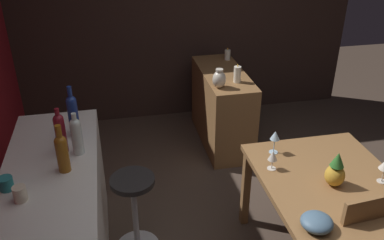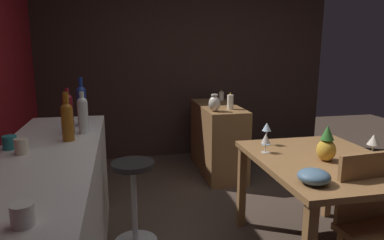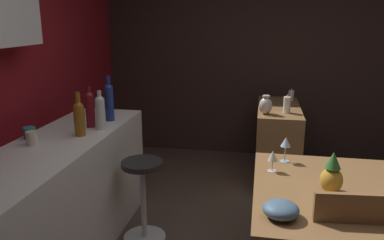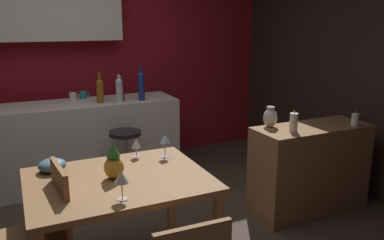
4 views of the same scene
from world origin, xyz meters
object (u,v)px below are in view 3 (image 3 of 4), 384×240
(wine_bottle_ruby, at_px, (90,108))
(dining_table, at_px, (330,204))
(wine_glass_right, at_px, (286,143))
(pineapple_centerpiece, at_px, (332,175))
(bar_stool, at_px, (143,199))
(wine_glass_left, at_px, (273,157))
(cup_teal, at_px, (30,133))
(wine_bottle_cobalt, at_px, (109,100))
(vase_ceramic_ivory, at_px, (266,105))
(pillar_candle_short, at_px, (291,95))
(wine_bottle_clear, at_px, (100,111))
(fruit_bowl, at_px, (281,209))
(cup_cream, at_px, (32,138))
(pillar_candle_tall, at_px, (287,105))
(sideboard_cabinet, at_px, (277,143))
(wine_bottle_amber, at_px, (79,117))

(wine_bottle_ruby, bearing_deg, dining_table, -106.00)
(wine_glass_right, relative_size, pineapple_centerpiece, 0.73)
(bar_stool, distance_m, wine_glass_left, 1.09)
(wine_bottle_ruby, height_order, cup_teal, wine_bottle_ruby)
(wine_bottle_cobalt, xyz_separation_m, vase_ceramic_ivory, (0.79, -1.29, -0.17))
(cup_teal, xyz_separation_m, pillar_candle_short, (2.08, -1.95, -0.06))
(wine_bottle_cobalt, bearing_deg, bar_stool, -129.45)
(bar_stool, distance_m, wine_bottle_clear, 0.76)
(bar_stool, height_order, wine_bottle_ruby, wine_bottle_ruby)
(fruit_bowl, relative_size, vase_ceramic_ivory, 1.00)
(dining_table, distance_m, pillar_candle_short, 2.23)
(wine_glass_left, bearing_deg, cup_cream, 97.57)
(wine_bottle_cobalt, distance_m, vase_ceramic_ivory, 1.52)
(pillar_candle_tall, bearing_deg, vase_ceramic_ivory, 114.11)
(wine_bottle_clear, bearing_deg, fruit_bowl, -122.05)
(wine_bottle_clear, relative_size, cup_cream, 2.71)
(dining_table, relative_size, fruit_bowl, 6.22)
(pillar_candle_short, bearing_deg, pineapple_centerpiece, -177.80)
(dining_table, bearing_deg, sideboard_cabinet, 7.40)
(pineapple_centerpiece, bearing_deg, pillar_candle_short, 2.20)
(sideboard_cabinet, height_order, fruit_bowl, fruit_bowl)
(wine_bottle_ruby, xyz_separation_m, pillar_candle_tall, (1.09, -1.57, -0.15))
(wine_bottle_amber, bearing_deg, bar_stool, -71.41)
(wine_bottle_amber, height_order, cup_cream, wine_bottle_amber)
(wine_bottle_clear, bearing_deg, pillar_candle_tall, -52.26)
(wine_glass_right, bearing_deg, pillar_candle_short, -4.92)
(bar_stool, relative_size, wine_glass_left, 4.62)
(wine_bottle_clear, height_order, cup_teal, wine_bottle_clear)
(bar_stool, xyz_separation_m, vase_ceramic_ivory, (1.09, -0.92, 0.55))
(wine_bottle_clear, distance_m, pillar_candle_short, 2.35)
(wine_bottle_clear, bearing_deg, sideboard_cabinet, -44.92)
(bar_stool, distance_m, pillar_candle_tall, 1.72)
(pineapple_centerpiece, relative_size, cup_cream, 2.24)
(wine_glass_left, xyz_separation_m, wine_bottle_cobalt, (0.48, 1.33, 0.23))
(bar_stool, bearing_deg, wine_bottle_clear, 81.91)
(wine_bottle_cobalt, height_order, cup_teal, wine_bottle_cobalt)
(pineapple_centerpiece, relative_size, wine_bottle_clear, 0.83)
(pillar_candle_short, bearing_deg, wine_glass_right, 175.08)
(wine_glass_left, distance_m, wine_bottle_clear, 1.33)
(pineapple_centerpiece, xyz_separation_m, cup_teal, (0.16, 2.04, 0.10))
(bar_stool, bearing_deg, wine_bottle_ruby, 77.99)
(wine_bottle_cobalt, bearing_deg, wine_bottle_clear, -173.21)
(pillar_candle_tall, distance_m, vase_ceramic_ivory, 0.23)
(cup_teal, height_order, pillar_candle_tall, pillar_candle_tall)
(bar_stool, height_order, wine_bottle_amber, wine_bottle_amber)
(wine_glass_left, xyz_separation_m, wine_glass_right, (0.20, -0.09, 0.03))
(fruit_bowl, relative_size, wine_bottle_ruby, 0.58)
(bar_stool, xyz_separation_m, fruit_bowl, (-0.79, -1.00, 0.42))
(pineapple_centerpiece, bearing_deg, sideboard_cabinet, 6.96)
(sideboard_cabinet, relative_size, cup_teal, 9.27)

